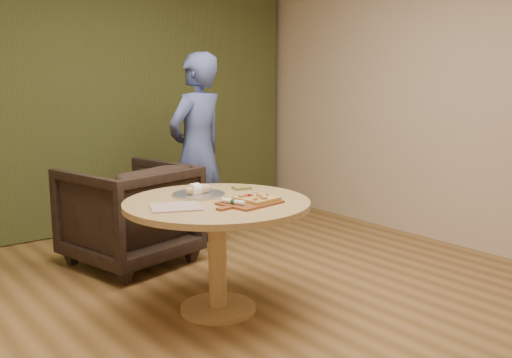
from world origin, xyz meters
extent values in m
cube|color=olive|center=(0.00, 0.00, -0.01)|extent=(5.00, 6.00, 0.02)
cube|color=beige|center=(0.00, 3.01, 1.40)|extent=(5.00, 0.02, 2.80)
cube|color=beige|center=(2.51, 0.00, 1.40)|extent=(0.02, 6.00, 2.80)
cube|color=#353E1C|center=(0.00, 2.90, 1.40)|extent=(4.80, 0.14, 2.78)
cylinder|color=tan|center=(-0.08, 0.44, 0.01)|extent=(0.50, 0.50, 0.03)
cylinder|color=tan|center=(-0.08, 0.44, 0.35)|extent=(0.12, 0.12, 0.68)
cylinder|color=tan|center=(-0.08, 0.44, 0.73)|extent=(1.21, 1.21, 0.04)
cube|color=brown|center=(0.03, 0.23, 0.76)|extent=(0.39, 0.33, 0.01)
cube|color=brown|center=(-0.19, 0.20, 0.76)|extent=(0.11, 0.06, 0.01)
cube|color=#D4A952|center=(0.09, 0.23, 0.78)|extent=(0.25, 0.25, 0.02)
cylinder|color=maroon|center=(0.06, 0.30, 0.79)|extent=(0.04, 0.04, 0.00)
cylinder|color=maroon|center=(0.08, 0.30, 0.79)|extent=(0.05, 0.05, 0.00)
cylinder|color=maroon|center=(0.02, 0.30, 0.79)|extent=(0.05, 0.05, 0.00)
cube|color=#D38C4F|center=(0.01, 0.16, 0.79)|extent=(0.02, 0.02, 0.01)
cube|color=#D38C4F|center=(0.09, 0.15, 0.79)|extent=(0.03, 0.03, 0.01)
cube|color=#D38C4F|center=(0.10, 0.24, 0.79)|extent=(0.03, 0.03, 0.01)
cube|color=#D38C4F|center=(0.10, 0.21, 0.79)|extent=(0.02, 0.02, 0.01)
cube|color=#D38C4F|center=(0.02, 0.28, 0.79)|extent=(0.02, 0.02, 0.01)
cube|color=#D38C4F|center=(-0.01, 0.28, 0.79)|extent=(0.02, 0.02, 0.01)
cube|color=#D38C4F|center=(0.03, 0.17, 0.79)|extent=(0.02, 0.02, 0.01)
cube|color=#D38C4F|center=(0.07, 0.16, 0.79)|extent=(0.03, 0.03, 0.01)
cube|color=#D38C4F|center=(0.17, 0.23, 0.79)|extent=(0.03, 0.03, 0.01)
cube|color=#D38C4F|center=(0.05, 0.30, 0.79)|extent=(0.03, 0.03, 0.01)
cube|color=#257B1F|center=(0.15, 0.29, 0.79)|extent=(0.01, 0.01, 0.00)
cube|color=#257B1F|center=(0.01, 0.17, 0.79)|extent=(0.01, 0.01, 0.00)
cube|color=#257B1F|center=(0.12, 0.18, 0.79)|extent=(0.01, 0.01, 0.00)
cube|color=#257B1F|center=(0.08, 0.25, 0.79)|extent=(0.01, 0.01, 0.00)
cube|color=#257B1F|center=(0.11, 0.20, 0.79)|extent=(0.01, 0.01, 0.00)
cube|color=#257B1F|center=(0.10, 0.29, 0.79)|extent=(0.01, 0.01, 0.00)
cube|color=#257B1F|center=(0.03, 0.14, 0.79)|extent=(0.01, 0.01, 0.00)
cube|color=#8F4867|center=(0.15, 0.33, 0.79)|extent=(0.03, 0.03, 0.00)
cube|color=#8F4867|center=(0.04, 0.25, 0.79)|extent=(0.01, 0.03, 0.00)
cube|color=#8F4867|center=(0.15, 0.33, 0.79)|extent=(0.01, 0.03, 0.00)
cube|color=#8F4867|center=(0.09, 0.20, 0.79)|extent=(0.03, 0.01, 0.00)
cube|color=#8F4867|center=(0.15, 0.30, 0.79)|extent=(0.02, 0.03, 0.00)
cube|color=#8F4867|center=(0.08, 0.19, 0.79)|extent=(0.03, 0.02, 0.00)
cylinder|color=white|center=(-0.09, 0.24, 0.78)|extent=(0.08, 0.17, 0.03)
cylinder|color=#194C26|center=(-0.09, 0.24, 0.78)|extent=(0.04, 0.03, 0.03)
cube|color=silver|center=(-0.12, 0.33, 0.78)|extent=(0.03, 0.04, 0.00)
cube|color=silver|center=(-0.40, 0.42, 0.76)|extent=(0.37, 0.34, 0.01)
cylinder|color=silver|center=(-0.09, 0.64, 0.75)|extent=(0.35, 0.35, 0.01)
cylinder|color=silver|center=(-0.09, 0.64, 0.76)|extent=(0.36, 0.36, 0.02)
ellipsoid|color=#D7BC83|center=(-0.09, 0.64, 0.79)|extent=(0.19, 0.08, 0.07)
cylinder|color=white|center=(-0.12, 0.64, 0.79)|extent=(0.06, 0.09, 0.09)
cube|color=#535B29|center=(0.27, 0.65, 0.76)|extent=(0.14, 0.13, 0.02)
imported|color=black|center=(-0.10, 1.71, 0.46)|extent=(1.06, 1.02, 0.92)
imported|color=#455698|center=(0.61, 1.77, 0.87)|extent=(0.73, 0.58, 1.75)
camera|label=1|loc=(-2.09, -2.55, 1.54)|focal=40.00mm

